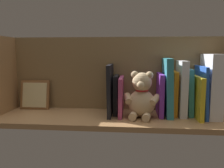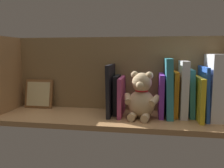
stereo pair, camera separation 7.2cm
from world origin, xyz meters
The scene contains 16 objects.
ground_plane centered at (0.00, 0.00, -1.10)cm, with size 106.36×30.34×2.20cm, color #A87A4C.
shelf_back_panel centered at (0.00, -12.92, 17.79)cm, with size 106.36×1.50×35.59cm, color olive.
shelf_side_divider centered at (51.18, 0.00, 17.79)cm, with size 2.40×24.34×35.59cm, color #A87A4C.
dictionary_thick_white centered at (-43.33, -3.06, 13.78)cm, with size 5.53×17.23×27.55cm, color white.
book_0 centered at (-39.20, -2.96, 11.15)cm, with size 1.32×17.61×22.30cm, color blue.
book_1 centered at (-36.95, -1.95, 9.01)cm, with size 1.78×19.63×18.02cm, color yellow.
book_2 centered at (-34.26, -5.53, 10.43)cm, with size 2.20×12.48×20.86cm, color teal.
book_3 centered at (-30.91, -4.53, 12.30)cm, with size 3.11×14.48×24.59cm, color silver.
book_4 centered at (-27.69, -5.33, 9.92)cm, with size 1.94×12.89×19.83cm, color orange.
book_5 centered at (-24.62, -3.50, 12.83)cm, with size 2.80×16.54×25.66cm, color teal.
book_6 centered at (-21.51, -4.15, 9.40)cm, with size 2.03×15.24×18.79cm, color purple.
teddy_bear centered at (-13.02, 1.16, 8.92)cm, with size 16.20×14.33×20.26cm.
book_7 centered at (-3.91, -2.87, 8.56)cm, with size 1.66×17.80×17.12cm, color #B23F72.
book_8 centered at (-1.44, -5.21, 8.82)cm, with size 1.89×13.11×17.63cm, color black.
book_9 centered at (1.00, -2.73, 11.42)cm, with size 1.58×18.07×22.83cm, color black.
picture_frame_leaning centered at (39.66, -9.37, 7.15)cm, with size 14.56×4.19×14.53cm.
Camera 2 is at (-16.23, 98.47, 28.34)cm, focal length 36.69 mm.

